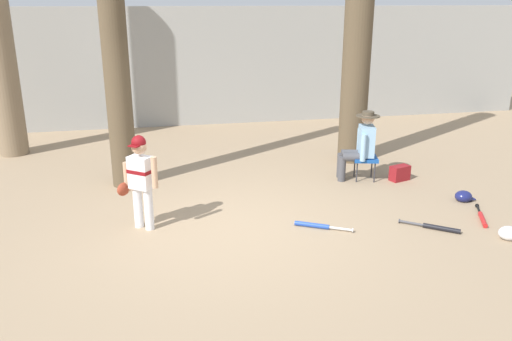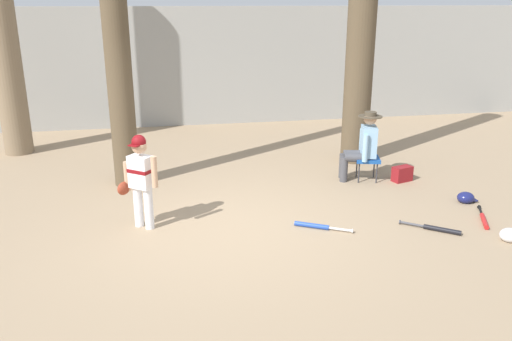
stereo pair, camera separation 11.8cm
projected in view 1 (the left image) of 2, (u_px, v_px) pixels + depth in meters
ground_plane at (230, 229)px, 7.10m from camera, size 60.00×60.00×0.00m
concrete_back_wall at (187, 67)px, 12.69m from camera, size 18.00×0.36×2.84m
tree_near_player at (113, 24)px, 7.99m from camera, size 0.63×0.63×5.88m
tree_behind_spectator at (359, 22)px, 9.35m from camera, size 0.84×0.84×6.07m
young_ballplayer at (140, 176)px, 6.89m from camera, size 0.59×0.41×1.31m
folding_stool at (365, 159)px, 8.94m from camera, size 0.49×0.49×0.41m
seated_spectator at (360, 144)px, 8.86m from camera, size 0.68×0.54×1.20m
handbag_beside_stool at (400, 173)px, 8.97m from camera, size 0.38×0.27×0.26m
bat_red_barrel at (482, 218)px, 7.37m from camera, size 0.39×0.73×0.07m
bat_blue_youth at (316, 226)px, 7.11m from camera, size 0.73×0.45×0.07m
bat_black_composite at (437, 228)px, 7.05m from camera, size 0.68×0.55×0.07m
batting_helmet_navy at (464, 196)px, 8.05m from camera, size 0.31×0.24×0.18m
batting_helmet_white at (509, 233)px, 6.77m from camera, size 0.32×0.24×0.18m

